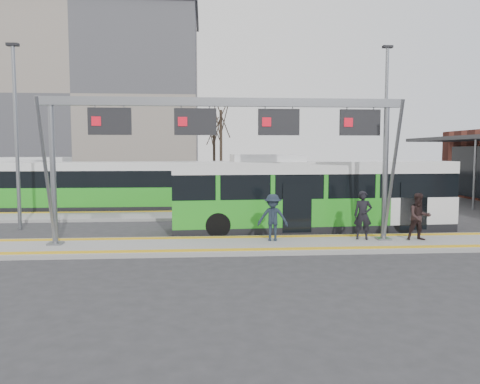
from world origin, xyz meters
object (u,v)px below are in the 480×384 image
at_px(gantry, 228,127).
at_px(passenger_c, 273,217).
at_px(passenger_a, 363,215).
at_px(hero_bus, 311,196).
at_px(passenger_b, 419,217).

distance_m(gantry, passenger_c, 3.68).
xyz_separation_m(passenger_a, passenger_c, (-3.42, -0.03, -0.05)).
relative_size(gantry, hero_bus, 1.06).
height_order(gantry, passenger_c, gantry).
distance_m(passenger_b, passenger_c, 5.45).
bearing_deg(passenger_c, passenger_a, 11.95).
height_order(passenger_a, passenger_c, passenger_a).
bearing_deg(passenger_c, hero_bus, 65.95).
bearing_deg(gantry, passenger_b, -1.51).
distance_m(hero_bus, passenger_a, 3.26).
bearing_deg(passenger_b, passenger_a, 174.99).
height_order(passenger_b, passenger_c, passenger_b).
relative_size(gantry, passenger_b, 7.40).
bearing_deg(passenger_a, passenger_c, -165.03).
height_order(gantry, passenger_b, gantry).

